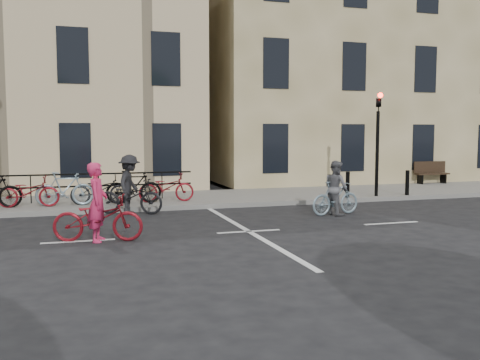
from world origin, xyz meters
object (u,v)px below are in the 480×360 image
object	(u,v)px
bench	(431,172)
cyclist_dark	(130,191)
cyclist_pink	(98,214)
cyclist_grey	(336,193)
traffic_light	(378,131)

from	to	relation	value
bench	cyclist_dark	size ratio (longest dim) A/B	0.77
bench	cyclist_pink	distance (m)	16.55
cyclist_grey	cyclist_dark	size ratio (longest dim) A/B	0.82
cyclist_dark	cyclist_grey	bearing A→B (deg)	-85.02
traffic_light	cyclist_dark	xyz separation A→B (m)	(-8.70, -0.63, -1.76)
cyclist_pink	cyclist_grey	distance (m)	7.07
cyclist_pink	cyclist_grey	bearing A→B (deg)	-61.43
cyclist_grey	cyclist_dark	xyz separation A→B (m)	(-5.76, 1.95, 0.05)
bench	cyclist_grey	world-z (taller)	cyclist_grey
bench	cyclist_dark	distance (m)	14.09
cyclist_pink	cyclist_dark	size ratio (longest dim) A/B	1.00
cyclist_dark	traffic_light	bearing A→B (deg)	-62.14
bench	cyclist_dark	xyz separation A→B (m)	(-13.50, -4.02, 0.02)
bench	cyclist_grey	xyz separation A→B (m)	(-7.74, -5.98, -0.03)
cyclist_grey	cyclist_dark	distance (m)	6.08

